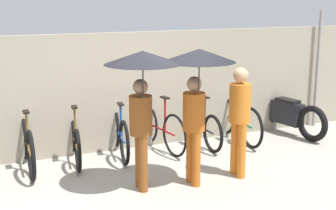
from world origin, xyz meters
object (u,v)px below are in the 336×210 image
parked_bicycle_6 (237,120)px  pedestrian_trailing (239,114)px  parked_bicycle_1 (27,145)px  parked_bicycle_3 (120,134)px  motorcycle (287,114)px  parked_bicycle_4 (160,128)px  parked_bicycle_5 (200,126)px  parked_bicycle_2 (75,140)px  pedestrian_center (197,79)px  pedestrian_leading (142,81)px

parked_bicycle_6 → pedestrian_trailing: pedestrian_trailing is taller
parked_bicycle_1 → parked_bicycle_3: 1.54m
parked_bicycle_3 → parked_bicycle_6: (2.31, -0.07, 0.01)m
motorcycle → parked_bicycle_3: bearing=78.9°
parked_bicycle_1 → parked_bicycle_4: parked_bicycle_1 is taller
parked_bicycle_4 → parked_bicycle_5: (0.77, -0.06, -0.04)m
parked_bicycle_3 → parked_bicycle_2: bearing=98.1°
parked_bicycle_1 → parked_bicycle_6: bearing=-89.1°
parked_bicycle_1 → parked_bicycle_4: (2.31, 0.10, -0.01)m
parked_bicycle_5 → parked_bicycle_6: bearing=-93.6°
parked_bicycle_4 → parked_bicycle_6: size_ratio=0.97×
parked_bicycle_6 → motorcycle: bearing=-88.0°
parked_bicycle_5 → pedestrian_center: bearing=151.0°
parked_bicycle_3 → parked_bicycle_6: size_ratio=0.96×
pedestrian_trailing → pedestrian_leading: bearing=-3.3°
parked_bicycle_4 → pedestrian_leading: size_ratio=0.85×
parked_bicycle_5 → pedestrian_center: size_ratio=0.83×
parked_bicycle_3 → parked_bicycle_4: 0.77m
parked_bicycle_5 → parked_bicycle_1: bearing=90.5°
parked_bicycle_3 → parked_bicycle_5: bearing=-82.8°
pedestrian_leading → motorcycle: size_ratio=1.02×
parked_bicycle_4 → parked_bicycle_1: bearing=84.7°
parked_bicycle_4 → pedestrian_center: pedestrian_center is taller
parked_bicycle_6 → pedestrian_center: bearing=135.8°
pedestrian_trailing → motorcycle: bearing=-145.8°
pedestrian_leading → motorcycle: (3.64, 1.57, -1.19)m
parked_bicycle_2 → parked_bicycle_6: (3.08, -0.07, 0.03)m
pedestrian_leading → pedestrian_center: size_ratio=1.00×
motorcycle → parked_bicycle_6: bearing=80.4°
parked_bicycle_5 → parked_bicycle_4: bearing=85.3°
parked_bicycle_6 → parked_bicycle_1: bearing=91.4°
parked_bicycle_1 → parked_bicycle_4: 2.31m
parked_bicycle_3 → motorcycle: 3.47m
parked_bicycle_1 → parked_bicycle_5: size_ratio=1.08×
parked_bicycle_6 → pedestrian_center: 2.67m
pedestrian_trailing → motorcycle: pedestrian_trailing is taller
parked_bicycle_6 → pedestrian_trailing: size_ratio=1.04×
parked_bicycle_1 → parked_bicycle_5: parked_bicycle_1 is taller
parked_bicycle_6 → motorcycle: 1.16m
parked_bicycle_1 → pedestrian_trailing: bearing=-117.6°
parked_bicycle_1 → parked_bicycle_6: (3.86, -0.01, -0.01)m
pedestrian_center → pedestrian_trailing: pedestrian_center is taller
parked_bicycle_3 → pedestrian_center: bearing=-152.9°
pedestrian_leading → motorcycle: bearing=-151.9°
parked_bicycle_3 → parked_bicycle_5: parked_bicycle_3 is taller
pedestrian_leading → pedestrian_trailing: pedestrian_leading is taller
parked_bicycle_4 → pedestrian_center: 2.14m
parked_bicycle_5 → pedestrian_center: pedestrian_center is taller
parked_bicycle_2 → parked_bicycle_3: bearing=-82.4°
pedestrian_trailing → motorcycle: size_ratio=0.86×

